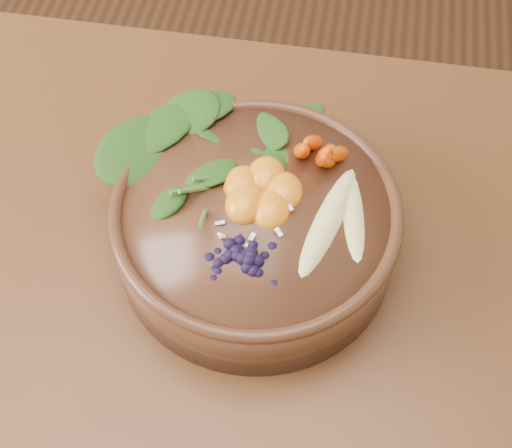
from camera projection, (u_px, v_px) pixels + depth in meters
The scene contains 8 objects.
dining_table at pixel (12, 333), 0.85m from camera, with size 1.60×0.90×0.75m.
stoneware_bowl at pixel (256, 229), 0.77m from camera, with size 0.31×0.31×0.08m, color #502B18.
kale_heap at pixel (224, 140), 0.76m from camera, with size 0.20×0.18×0.05m, color #224913, non-canonical shape.
carrot_cluster at pixel (323, 129), 0.74m from camera, with size 0.06×0.06×0.08m, color #DB3E00, non-canonical shape.
banana_halves at pixel (342, 209), 0.72m from camera, with size 0.09×0.17×0.03m.
mandarin_cluster at pixel (262, 183), 0.74m from camera, with size 0.09×0.10×0.03m, color orange, non-canonical shape.
blueberry_pile at pixel (246, 247), 0.69m from camera, with size 0.14×0.11×0.04m, color black, non-canonical shape.
coconut_flakes at pixel (254, 222), 0.72m from camera, with size 0.10×0.07×0.01m, color white, non-canonical shape.
Camera 1 is at (0.35, -0.32, 1.43)m, focal length 50.00 mm.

